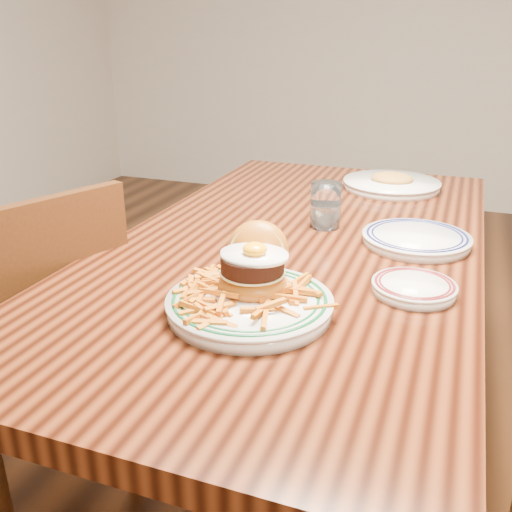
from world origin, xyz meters
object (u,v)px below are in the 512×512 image
(main_plate, at_px, (251,289))
(side_plate, at_px, (414,287))
(chair_left, at_px, (34,356))
(table, at_px, (297,273))

(main_plate, xyz_separation_m, side_plate, (0.27, 0.17, -0.03))
(side_plate, bearing_deg, chair_left, 161.83)
(table, height_order, chair_left, chair_left)
(table, distance_m, side_plate, 0.38)
(table, relative_size, side_plate, 9.87)
(chair_left, bearing_deg, side_plate, 27.16)
(chair_left, distance_m, side_plate, 0.92)
(main_plate, bearing_deg, side_plate, 19.20)
(side_plate, bearing_deg, table, 119.63)
(chair_left, relative_size, main_plate, 2.82)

